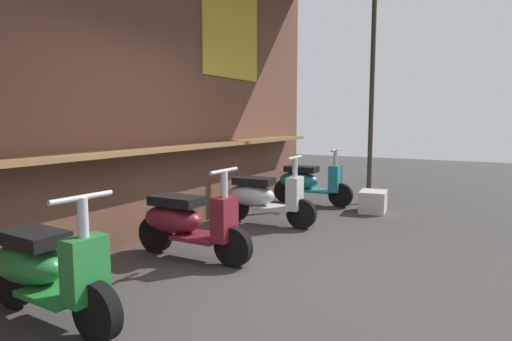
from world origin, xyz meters
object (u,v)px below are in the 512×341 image
scooter_silver (262,197)px  merchandise_crate (373,202)px  scooter_maroon (186,222)px  scooter_teal (308,182)px  scooter_green (43,268)px

scooter_silver → merchandise_crate: bearing=49.9°
scooter_maroon → scooter_teal: 3.35m
scooter_teal → scooter_maroon: bearing=-91.9°
scooter_teal → scooter_silver: bearing=-91.9°
scooter_maroon → merchandise_crate: scooter_maroon is taller
scooter_green → scooter_silver: size_ratio=1.00×
scooter_silver → scooter_teal: size_ratio=1.00×
scooter_silver → scooter_teal: 1.67m
scooter_maroon → scooter_green: bearing=-90.6°
scooter_maroon → merchandise_crate: (3.24, -1.15, -0.22)m
scooter_teal → merchandise_crate: size_ratio=2.88×
scooter_silver → merchandise_crate: 1.95m
scooter_silver → scooter_teal: bearing=86.3°
scooter_green → merchandise_crate: 5.02m
scooter_green → scooter_teal: same height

